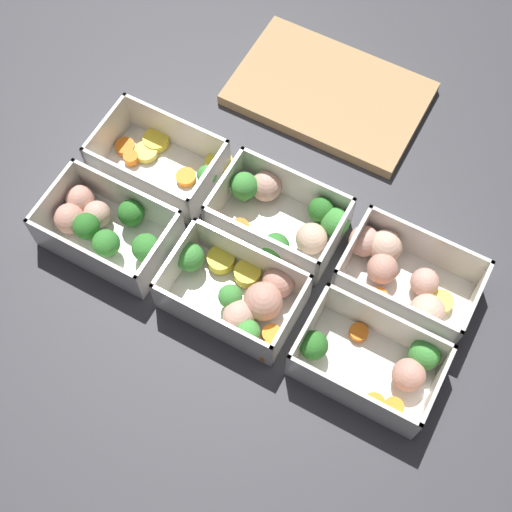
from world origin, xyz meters
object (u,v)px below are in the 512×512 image
(container_near_right, at_px, (376,362))
(container_far_right, at_px, (401,275))
(container_near_left, at_px, (104,226))
(container_near_center, at_px, (241,294))
(container_far_left, at_px, (165,164))
(container_far_center, at_px, (285,216))

(container_near_right, relative_size, container_far_right, 0.95)
(container_near_left, xyz_separation_m, container_near_center, (0.21, 0.00, -0.00))
(container_near_left, xyz_separation_m, container_far_right, (0.37, 0.12, -0.00))
(container_near_right, bearing_deg, container_far_right, 99.14)
(container_near_left, relative_size, container_near_right, 0.99)
(container_near_right, xyz_separation_m, container_far_left, (-0.38, 0.12, -0.00))
(container_near_right, height_order, container_far_left, same)
(container_far_left, distance_m, container_far_center, 0.19)
(container_far_left, relative_size, container_far_right, 1.00)
(container_near_center, height_order, container_far_center, same)
(container_near_center, height_order, container_far_left, same)
(container_near_center, relative_size, container_near_right, 1.05)
(container_far_center, xyz_separation_m, container_far_right, (0.17, -0.00, -0.00))
(container_near_left, bearing_deg, container_far_center, 32.06)
(container_far_left, xyz_separation_m, container_far_right, (0.36, -0.00, 0.00))
(container_near_left, bearing_deg, container_far_left, 81.81)
(container_far_center, bearing_deg, container_far_left, -178.97)
(container_far_center, distance_m, container_far_right, 0.17)
(container_near_center, bearing_deg, container_far_right, 35.93)
(container_far_right, bearing_deg, container_far_left, 179.88)
(container_far_right, bearing_deg, container_near_center, -144.07)
(container_far_center, bearing_deg, container_far_right, -1.37)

